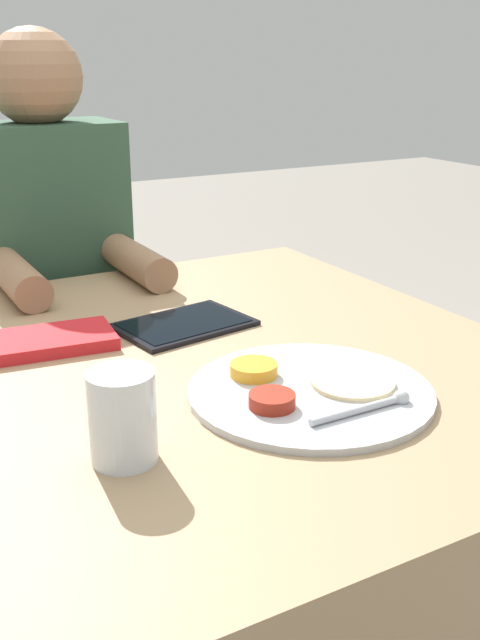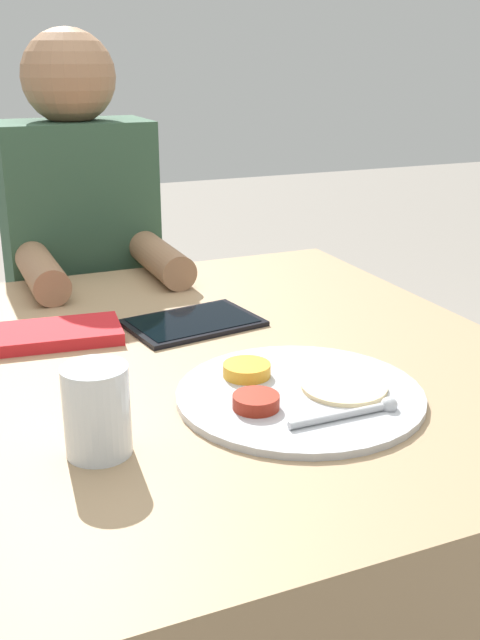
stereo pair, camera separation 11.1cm
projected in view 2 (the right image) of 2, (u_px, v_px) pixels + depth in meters
dining_table at (212, 560)px, 1.27m from camera, size 0.95×1.04×0.75m
thali_tray at (298, 393)px, 1.00m from camera, size 0.33×0.33×0.03m
red_notebook at (55, 335)px, 1.20m from camera, size 0.22×0.14×0.02m
tablet_device at (193, 323)px, 1.27m from camera, size 0.24×0.18×0.01m
person_diner at (87, 322)px, 1.74m from camera, size 0.32×0.45×1.24m
drinking_glass at (97, 411)px, 0.85m from camera, size 0.08×0.08×0.11m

